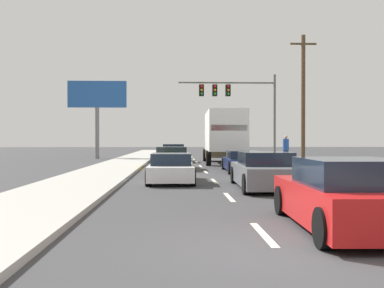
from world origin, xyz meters
TOP-DOWN VIEW (x-y plane):
  - ground_plane at (0.00, 25.00)m, footprint 140.00×140.00m
  - sidewalk_right at (5.06, 20.00)m, footprint 3.03×80.00m
  - sidewalk_left at (-5.06, 20.00)m, footprint 3.03×80.00m
  - lane_markings at (0.00, 23.79)m, footprint 0.14×57.00m
  - car_black at (-1.69, 26.54)m, footprint 1.96×4.18m
  - car_yellow at (-1.77, 18.61)m, footprint 2.07×4.28m
  - car_white at (-1.72, 10.82)m, footprint 1.83×4.09m
  - box_truck at (1.76, 24.04)m, footprint 2.78×9.22m
  - car_navy at (1.92, 16.35)m, footprint 1.92×4.69m
  - car_gray at (1.50, 8.57)m, footprint 2.04×4.64m
  - car_red at (1.63, 1.65)m, footprint 2.07×4.23m
  - traffic_signal_mast at (3.12, 30.55)m, footprint 8.23×0.69m
  - utility_pole_mid at (7.15, 23.40)m, footprint 1.80×0.28m
  - roadside_billboard at (-8.47, 32.62)m, footprint 5.14×0.36m
  - pedestrian_near_corner at (5.40, 21.15)m, footprint 0.38×0.38m

SIDE VIEW (x-z plane):
  - ground_plane at x=0.00m, z-range 0.00..0.00m
  - lane_markings at x=0.00m, z-range 0.00..0.01m
  - sidewalk_right at x=5.06m, z-range 0.00..0.14m
  - sidewalk_left at x=-5.06m, z-range 0.00..0.14m
  - car_navy at x=1.92m, z-range -0.03..1.07m
  - car_white at x=-1.72m, z-range -0.04..1.10m
  - car_yellow at x=-1.77m, z-range -0.05..1.21m
  - car_gray at x=1.50m, z-range -0.05..1.20m
  - car_black at x=-1.69m, z-range -0.07..1.27m
  - car_red at x=1.63m, z-range -0.05..1.27m
  - pedestrian_near_corner at x=5.40m, z-range 0.14..1.95m
  - box_truck at x=1.76m, z-range 0.27..3.82m
  - utility_pole_mid at x=7.15m, z-range 0.14..8.95m
  - roadside_billboard at x=-8.47m, z-range 1.58..8.42m
  - traffic_signal_mast at x=3.12m, z-range 1.77..8.95m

